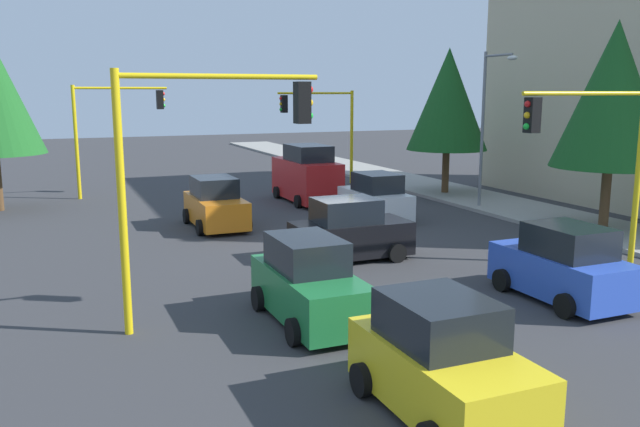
{
  "coord_description": "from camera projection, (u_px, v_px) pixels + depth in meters",
  "views": [
    {
      "loc": [
        20.27,
        -8.92,
        5.27
      ],
      "look_at": [
        0.22,
        -0.48,
        1.2
      ],
      "focal_mm": 36.64,
      "sensor_mm": 36.0,
      "label": 1
    }
  ],
  "objects": [
    {
      "name": "car_blue",
      "position": [
        563.0,
        266.0,
        16.62
      ],
      "size": [
        3.75,
        2.05,
        1.98
      ],
      "color": "blue",
      "rests_on": "ground"
    },
    {
      "name": "ground_plane",
      "position": [
        330.0,
        245.0,
        22.74
      ],
      "size": [
        120.0,
        120.0,
        0.0
      ],
      "primitive_type": "plane",
      "color": "#353538"
    },
    {
      "name": "car_orange",
      "position": [
        215.0,
        205.0,
        25.63
      ],
      "size": [
        3.99,
        2.06,
        1.98
      ],
      "color": "orange",
      "rests_on": "ground"
    },
    {
      "name": "traffic_signal_near_right",
      "position": [
        203.0,
        147.0,
        14.38
      ],
      "size": [
        0.36,
        4.59,
        5.75
      ],
      "color": "yellow",
      "rests_on": "ground"
    },
    {
      "name": "sidewalk_kerb",
      "position": [
        489.0,
        202.0,
        31.26
      ],
      "size": [
        80.0,
        4.0,
        0.15
      ],
      "primitive_type": "cube",
      "color": "gray",
      "rests_on": "ground"
    },
    {
      "name": "car_green",
      "position": [
        309.0,
        284.0,
        15.08
      ],
      "size": [
        3.96,
        1.92,
        1.98
      ],
      "color": "#1E7238",
      "rests_on": "ground"
    },
    {
      "name": "traffic_signal_near_left",
      "position": [
        594.0,
        143.0,
        18.75
      ],
      "size": [
        0.36,
        4.59,
        5.37
      ],
      "color": "yellow",
      "rests_on": "ground"
    },
    {
      "name": "traffic_signal_far_right",
      "position": [
        113.0,
        118.0,
        32.52
      ],
      "size": [
        0.36,
        4.59,
        5.6
      ],
      "color": "yellow",
      "rests_on": "ground"
    },
    {
      "name": "traffic_signal_far_left",
      "position": [
        322.0,
        118.0,
        36.88
      ],
      "size": [
        0.36,
        4.59,
        5.34
      ],
      "color": "yellow",
      "rests_on": "ground"
    },
    {
      "name": "tree_roadside_mid",
      "position": [
        448.0,
        100.0,
        32.9
      ],
      "size": [
        4.08,
        4.08,
        7.44
      ],
      "color": "brown",
      "rests_on": "ground"
    },
    {
      "name": "street_lamp_curbside",
      "position": [
        489.0,
        113.0,
        28.72
      ],
      "size": [
        2.15,
        0.28,
        7.0
      ],
      "color": "slate",
      "rests_on": "ground"
    },
    {
      "name": "car_yellow",
      "position": [
        442.0,
        363.0,
        10.69
      ],
      "size": [
        3.62,
        2.06,
        1.98
      ],
      "color": "yellow",
      "rests_on": "ground"
    },
    {
      "name": "delivery_van_red",
      "position": [
        307.0,
        176.0,
        31.5
      ],
      "size": [
        4.8,
        2.22,
        2.77
      ],
      "color": "red",
      "rests_on": "ground"
    },
    {
      "name": "car_white",
      "position": [
        375.0,
        199.0,
        27.09
      ],
      "size": [
        3.79,
        2.02,
        1.98
      ],
      "color": "white",
      "rests_on": "ground"
    },
    {
      "name": "tree_roadside_near",
      "position": [
        614.0,
        95.0,
        23.98
      ],
      "size": [
        4.29,
        4.29,
        7.85
      ],
      "color": "brown",
      "rests_on": "ground"
    },
    {
      "name": "car_black",
      "position": [
        350.0,
        232.0,
        20.69
      ],
      "size": [
        2.07,
        3.72,
        1.98
      ],
      "color": "black",
      "rests_on": "ground"
    },
    {
      "name": "lane_arrow_near",
      "position": [
        440.0,
        404.0,
        11.16
      ],
      "size": [
        2.4,
        1.1,
        1.1
      ],
      "color": "silver",
      "rests_on": "ground"
    }
  ]
}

